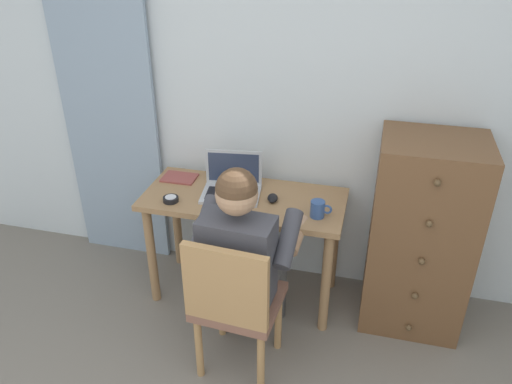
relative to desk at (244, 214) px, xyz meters
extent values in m
cube|color=silver|center=(0.21, 0.33, 0.65)|extent=(4.80, 0.05, 2.50)
cube|color=#8EA3B7|center=(-0.97, 0.26, 0.50)|extent=(0.65, 0.03, 2.20)
cube|color=#9E754C|center=(0.00, 0.00, 0.10)|extent=(1.19, 0.52, 0.03)
cylinder|color=#9E754C|center=(-0.54, -0.20, -0.26)|extent=(0.06, 0.06, 0.68)
cylinder|color=#9E754C|center=(0.54, -0.20, -0.26)|extent=(0.06, 0.06, 0.68)
cylinder|color=#9E754C|center=(-0.54, 0.20, -0.26)|extent=(0.06, 0.06, 0.68)
cylinder|color=#9E754C|center=(0.54, 0.20, -0.26)|extent=(0.06, 0.06, 0.68)
cube|color=brown|center=(1.03, 0.04, -0.01)|extent=(0.56, 0.46, 1.17)
sphere|color=brown|center=(1.03, -0.20, -0.48)|extent=(0.04, 0.04, 0.04)
sphere|color=brown|center=(1.03, -0.20, -0.25)|extent=(0.04, 0.04, 0.04)
sphere|color=brown|center=(1.03, -0.20, -0.01)|extent=(0.04, 0.04, 0.04)
sphere|color=brown|center=(1.03, -0.20, 0.22)|extent=(0.04, 0.04, 0.04)
sphere|color=brown|center=(1.03, -0.20, 0.45)|extent=(0.04, 0.04, 0.04)
cube|color=brown|center=(0.13, -0.57, -0.17)|extent=(0.45, 0.43, 0.05)
cube|color=tan|center=(0.12, -0.75, 0.06)|extent=(0.42, 0.07, 0.42)
cylinder|color=tan|center=(0.31, -0.42, -0.40)|extent=(0.04, 0.04, 0.40)
cylinder|color=tan|center=(-0.03, -0.39, -0.40)|extent=(0.04, 0.04, 0.40)
cylinder|color=tan|center=(0.29, -0.74, -0.40)|extent=(0.04, 0.04, 0.40)
cylinder|color=tan|center=(-0.05, -0.71, -0.40)|extent=(0.04, 0.04, 0.40)
cylinder|color=#4C4C4C|center=(0.23, -0.35, -0.13)|extent=(0.17, 0.41, 0.14)
cylinder|color=#4C4C4C|center=(0.05, -0.34, -0.13)|extent=(0.17, 0.41, 0.14)
cylinder|color=#4C4C4C|center=(0.25, -0.15, -0.36)|extent=(0.11, 0.11, 0.47)
cylinder|color=#4C4C4C|center=(0.07, -0.14, -0.36)|extent=(0.11, 0.11, 0.47)
cube|color=#3F3F47|center=(0.13, -0.58, 0.10)|extent=(0.37, 0.22, 0.46)
cylinder|color=#3F3F47|center=(0.36, -0.46, 0.18)|extent=(0.11, 0.30, 0.25)
cylinder|color=#3F3F47|center=(-0.08, -0.43, 0.18)|extent=(0.11, 0.30, 0.25)
cylinder|color=tan|center=(0.37, -0.26, 0.08)|extent=(0.09, 0.27, 0.11)
cylinder|color=tan|center=(-0.07, -0.23, 0.08)|extent=(0.09, 0.27, 0.11)
sphere|color=tan|center=(0.13, -0.57, 0.46)|extent=(0.20, 0.20, 0.20)
sphere|color=#513823|center=(0.13, -0.57, 0.49)|extent=(0.20, 0.20, 0.20)
cube|color=#B7BABF|center=(-0.08, -0.01, 0.13)|extent=(0.37, 0.28, 0.02)
cube|color=black|center=(-0.08, -0.02, 0.14)|extent=(0.30, 0.19, 0.00)
cube|color=#B7BABF|center=(-0.09, 0.11, 0.25)|extent=(0.34, 0.05, 0.22)
cube|color=#2D3851|center=(-0.09, 0.11, 0.25)|extent=(0.30, 0.04, 0.18)
ellipsoid|color=black|center=(0.17, 0.00, 0.13)|extent=(0.08, 0.11, 0.03)
cylinder|color=black|center=(-0.40, -0.16, 0.13)|extent=(0.09, 0.09, 0.03)
cylinder|color=silver|center=(-0.40, -0.16, 0.15)|extent=(0.06, 0.06, 0.00)
cube|color=#994742|center=(-0.45, 0.12, 0.12)|extent=(0.21, 0.15, 0.01)
cylinder|color=#33518C|center=(0.45, -0.11, 0.17)|extent=(0.08, 0.08, 0.09)
torus|color=#33518C|center=(0.50, -0.11, 0.17)|extent=(0.06, 0.01, 0.06)
camera|label=1|loc=(0.71, -2.49, 1.60)|focal=35.42mm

